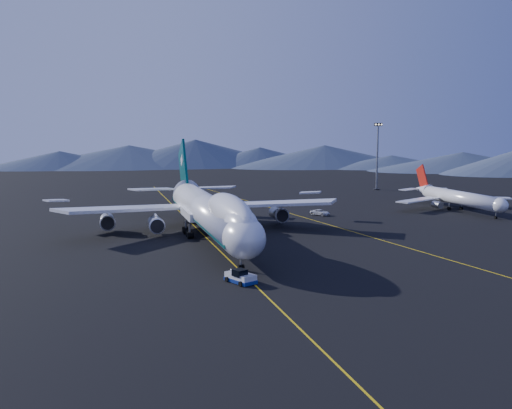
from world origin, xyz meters
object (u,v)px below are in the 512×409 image
object	(u,v)px
service_van	(320,212)
boeing_747	(208,211)
floodlight_mast	(377,156)
second_jet	(457,197)
pushback_tug	(241,278)

from	to	relation	value
service_van	boeing_747	bearing A→B (deg)	-175.13
service_van	floodlight_mast	world-z (taller)	floodlight_mast
boeing_747	floodlight_mast	distance (m)	109.22
floodlight_mast	second_jet	bearing A→B (deg)	-94.51
second_jet	service_van	xyz separation A→B (m)	(-39.05, 1.04, -2.73)
boeing_747	service_van	distance (m)	41.81
second_jet	service_van	world-z (taller)	second_jet
second_jet	floodlight_mast	world-z (taller)	floodlight_mast
service_van	floodlight_mast	xyz separation A→B (m)	(43.30, 52.93, 11.46)
pushback_tug	floodlight_mast	bearing A→B (deg)	30.31
pushback_tug	second_jet	distance (m)	93.12
boeing_747	service_van	bearing A→B (deg)	36.01
pushback_tug	service_van	bearing A→B (deg)	34.18
service_van	floodlight_mast	distance (m)	69.34
service_van	floodlight_mast	size ratio (longest dim) A/B	0.22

